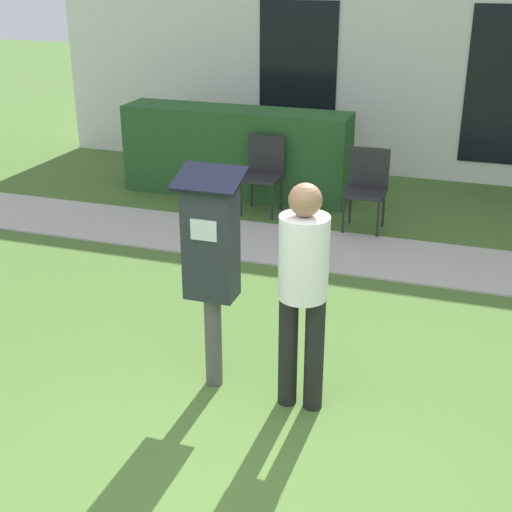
{
  "coord_description": "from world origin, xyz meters",
  "views": [
    {
      "loc": [
        1.23,
        -2.83,
        2.84
      ],
      "look_at": [
        -0.11,
        1.19,
        1.05
      ],
      "focal_mm": 50.0,
      "sensor_mm": 36.0,
      "label": 1
    }
  ],
  "objects_px": {
    "parking_meter": "(211,253)",
    "outdoor_chair_left": "(264,168)",
    "person_standing": "(303,281)",
    "outdoor_chair_middle": "(367,183)"
  },
  "relations": [
    {
      "from": "person_standing",
      "to": "outdoor_chair_left",
      "type": "bearing_deg",
      "value": 90.52
    },
    {
      "from": "person_standing",
      "to": "outdoor_chair_middle",
      "type": "relative_size",
      "value": 1.76
    },
    {
      "from": "parking_meter",
      "to": "outdoor_chair_middle",
      "type": "xyz_separation_m",
      "value": [
        0.44,
        3.5,
        -0.49
      ]
    },
    {
      "from": "person_standing",
      "to": "outdoor_chair_left",
      "type": "relative_size",
      "value": 1.76
    },
    {
      "from": "parking_meter",
      "to": "outdoor_chair_middle",
      "type": "bearing_deg",
      "value": 82.85
    },
    {
      "from": "parking_meter",
      "to": "outdoor_chair_left",
      "type": "height_order",
      "value": "parking_meter"
    },
    {
      "from": "outdoor_chair_left",
      "to": "outdoor_chair_middle",
      "type": "bearing_deg",
      "value": -26.9
    },
    {
      "from": "outdoor_chair_left",
      "to": "outdoor_chair_middle",
      "type": "relative_size",
      "value": 1.0
    },
    {
      "from": "parking_meter",
      "to": "outdoor_chair_middle",
      "type": "distance_m",
      "value": 3.56
    },
    {
      "from": "parking_meter",
      "to": "outdoor_chair_left",
      "type": "relative_size",
      "value": 1.77
    }
  ]
}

